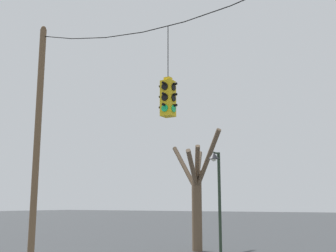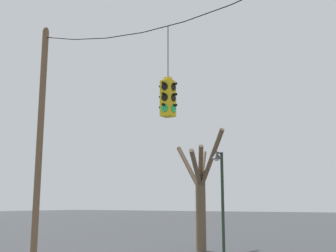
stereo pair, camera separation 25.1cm
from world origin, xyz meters
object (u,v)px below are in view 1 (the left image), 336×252
(street_lamp, at_px, (217,181))
(bare_tree, at_px, (197,191))
(traffic_light_near_left_pole, at_px, (168,98))
(utility_pole_left, at_px, (37,142))

(street_lamp, distance_m, bare_tree, 2.92)
(traffic_light_near_left_pole, relative_size, street_lamp, 0.65)
(traffic_light_near_left_pole, height_order, bare_tree, traffic_light_near_left_pole)
(traffic_light_near_left_pole, bearing_deg, utility_pole_left, 180.00)
(bare_tree, bearing_deg, traffic_light_near_left_pole, -68.56)
(utility_pole_left, distance_m, street_lamp, 7.00)
(street_lamp, height_order, bare_tree, bare_tree)
(utility_pole_left, bearing_deg, bare_tree, 73.48)
(traffic_light_near_left_pole, distance_m, street_lamp, 5.92)
(street_lamp, bearing_deg, traffic_light_near_left_pole, -79.65)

